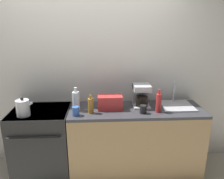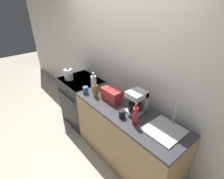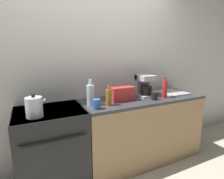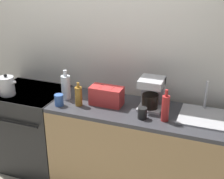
# 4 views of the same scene
# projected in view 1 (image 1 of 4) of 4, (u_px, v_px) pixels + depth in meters

# --- Properties ---
(wall_back) EXTENTS (8.00, 0.05, 2.60)m
(wall_back) POSITION_uv_depth(u_px,v_px,m) (89.00, 72.00, 2.96)
(wall_back) COLOR silver
(wall_back) RESTS_ON ground_plane
(stove) EXTENTS (0.71, 0.64, 0.90)m
(stove) POSITION_uv_depth(u_px,v_px,m) (43.00, 142.00, 2.83)
(stove) COLOR black
(stove) RESTS_ON ground_plane
(counter_block) EXTENTS (1.69, 0.59, 0.90)m
(counter_block) POSITION_uv_depth(u_px,v_px,m) (135.00, 140.00, 2.89)
(counter_block) COLOR tan
(counter_block) RESTS_ON ground_plane
(kettle) EXTENTS (0.19, 0.15, 0.22)m
(kettle) POSITION_uv_depth(u_px,v_px,m) (23.00, 108.00, 2.53)
(kettle) COLOR silver
(kettle) RESTS_ON stove
(toaster) EXTENTS (0.31, 0.16, 0.18)m
(toaster) POSITION_uv_depth(u_px,v_px,m) (110.00, 102.00, 2.72)
(toaster) COLOR red
(toaster) RESTS_ON counter_block
(coffee_maker) EXTENTS (0.21, 0.23, 0.29)m
(coffee_maker) POSITION_uv_depth(u_px,v_px,m) (141.00, 95.00, 2.81)
(coffee_maker) COLOR #B7B7BC
(coffee_maker) RESTS_ON counter_block
(sink_tray) EXTENTS (0.39, 0.40, 0.28)m
(sink_tray) POSITION_uv_depth(u_px,v_px,m) (177.00, 105.00, 2.84)
(sink_tray) COLOR #B7B7BC
(sink_tray) RESTS_ON counter_block
(bottle_red) EXTENTS (0.07, 0.07, 0.29)m
(bottle_red) POSITION_uv_depth(u_px,v_px,m) (159.00, 103.00, 2.62)
(bottle_red) COLOR #B72828
(bottle_red) RESTS_ON counter_block
(bottle_clear) EXTENTS (0.09, 0.09, 0.30)m
(bottle_clear) POSITION_uv_depth(u_px,v_px,m) (76.00, 101.00, 2.67)
(bottle_clear) COLOR silver
(bottle_clear) RESTS_ON counter_block
(bottle_amber) EXTENTS (0.07, 0.07, 0.23)m
(bottle_amber) POSITION_uv_depth(u_px,v_px,m) (91.00, 106.00, 2.60)
(bottle_amber) COLOR #9E6B23
(bottle_amber) RESTS_ON counter_block
(cup_blue) EXTENTS (0.08, 0.08, 0.11)m
(cup_blue) POSITION_uv_depth(u_px,v_px,m) (76.00, 111.00, 2.54)
(cup_blue) COLOR #3860B2
(cup_blue) RESTS_ON counter_block
(cup_black) EXTENTS (0.08, 0.08, 0.10)m
(cup_black) POSITION_uv_depth(u_px,v_px,m) (143.00, 109.00, 2.61)
(cup_black) COLOR black
(cup_black) RESTS_ON counter_block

